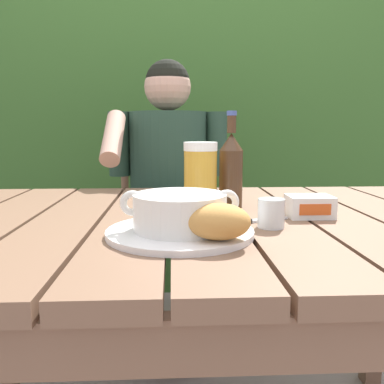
{
  "coord_description": "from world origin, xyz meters",
  "views": [
    {
      "loc": [
        -0.07,
        -0.95,
        0.95
      ],
      "look_at": [
        -0.03,
        -0.07,
        0.81
      ],
      "focal_mm": 38.05,
      "sensor_mm": 36.0,
      "label": 1
    }
  ],
  "objects_px": {
    "soup_bowl": "(180,211)",
    "beer_glass": "(200,176)",
    "chair_near_diner": "(169,230)",
    "bread_roll": "(218,221)",
    "table_knife": "(249,221)",
    "butter_tub": "(310,206)",
    "serving_plate": "(180,232)",
    "beer_bottle": "(231,169)",
    "person_eating": "(168,185)",
    "water_glass_small": "(271,213)"
  },
  "relations": [
    {
      "from": "soup_bowl",
      "to": "beer_glass",
      "type": "bearing_deg",
      "value": 77.2
    },
    {
      "from": "chair_near_diner",
      "to": "bread_roll",
      "type": "height_order",
      "value": "chair_near_diner"
    },
    {
      "from": "soup_bowl",
      "to": "table_knife",
      "type": "distance_m",
      "value": 0.19
    },
    {
      "from": "butter_tub",
      "to": "bread_roll",
      "type": "bearing_deg",
      "value": -136.78
    },
    {
      "from": "soup_bowl",
      "to": "table_knife",
      "type": "xyz_separation_m",
      "value": [
        0.15,
        0.1,
        -0.04
      ]
    },
    {
      "from": "bread_roll",
      "to": "table_knife",
      "type": "bearing_deg",
      "value": 63.14
    },
    {
      "from": "soup_bowl",
      "to": "bread_roll",
      "type": "xyz_separation_m",
      "value": [
        0.07,
        -0.08,
        -0.0
      ]
    },
    {
      "from": "bread_roll",
      "to": "chair_near_diner",
      "type": "bearing_deg",
      "value": 94.75
    },
    {
      "from": "serving_plate",
      "to": "soup_bowl",
      "type": "height_order",
      "value": "soup_bowl"
    },
    {
      "from": "beer_glass",
      "to": "beer_bottle",
      "type": "xyz_separation_m",
      "value": [
        0.08,
        0.03,
        0.02
      ]
    },
    {
      "from": "chair_near_diner",
      "to": "beer_glass",
      "type": "distance_m",
      "value": 0.91
    },
    {
      "from": "chair_near_diner",
      "to": "person_eating",
      "type": "xyz_separation_m",
      "value": [
        -0.0,
        -0.19,
        0.24
      ]
    },
    {
      "from": "person_eating",
      "to": "beer_bottle",
      "type": "bearing_deg",
      "value": -74.18
    },
    {
      "from": "water_glass_small",
      "to": "table_knife",
      "type": "xyz_separation_m",
      "value": [
        -0.04,
        0.04,
        -0.03
      ]
    },
    {
      "from": "soup_bowl",
      "to": "table_knife",
      "type": "relative_size",
      "value": 1.44
    },
    {
      "from": "soup_bowl",
      "to": "beer_bottle",
      "type": "xyz_separation_m",
      "value": [
        0.14,
        0.28,
        0.05
      ]
    },
    {
      "from": "water_glass_small",
      "to": "chair_near_diner",
      "type": "bearing_deg",
      "value": 102.32
    },
    {
      "from": "serving_plate",
      "to": "beer_bottle",
      "type": "bearing_deg",
      "value": 63.27
    },
    {
      "from": "serving_plate",
      "to": "table_knife",
      "type": "bearing_deg",
      "value": 32.69
    },
    {
      "from": "beer_bottle",
      "to": "serving_plate",
      "type": "bearing_deg",
      "value": -116.73
    },
    {
      "from": "person_eating",
      "to": "water_glass_small",
      "type": "distance_m",
      "value": 0.86
    },
    {
      "from": "beer_glass",
      "to": "butter_tub",
      "type": "distance_m",
      "value": 0.28
    },
    {
      "from": "serving_plate",
      "to": "beer_bottle",
      "type": "distance_m",
      "value": 0.32
    },
    {
      "from": "person_eating",
      "to": "beer_glass",
      "type": "height_order",
      "value": "person_eating"
    },
    {
      "from": "water_glass_small",
      "to": "table_knife",
      "type": "height_order",
      "value": "water_glass_small"
    },
    {
      "from": "beer_glass",
      "to": "bread_roll",
      "type": "bearing_deg",
      "value": -88.26
    },
    {
      "from": "beer_bottle",
      "to": "bread_roll",
      "type": "bearing_deg",
      "value": -101.76
    },
    {
      "from": "chair_near_diner",
      "to": "person_eating",
      "type": "relative_size",
      "value": 0.78
    },
    {
      "from": "soup_bowl",
      "to": "beer_glass",
      "type": "height_order",
      "value": "beer_glass"
    },
    {
      "from": "soup_bowl",
      "to": "water_glass_small",
      "type": "distance_m",
      "value": 0.2
    },
    {
      "from": "soup_bowl",
      "to": "table_knife",
      "type": "bearing_deg",
      "value": 32.69
    },
    {
      "from": "beer_bottle",
      "to": "butter_tub",
      "type": "relative_size",
      "value": 2.44
    },
    {
      "from": "butter_tub",
      "to": "water_glass_small",
      "type": "bearing_deg",
      "value": -139.9
    },
    {
      "from": "table_knife",
      "to": "chair_near_diner",
      "type": "bearing_deg",
      "value": 100.7
    },
    {
      "from": "beer_bottle",
      "to": "water_glass_small",
      "type": "bearing_deg",
      "value": -76.26
    },
    {
      "from": "water_glass_small",
      "to": "serving_plate",
      "type": "bearing_deg",
      "value": -164.22
    },
    {
      "from": "chair_near_diner",
      "to": "beer_bottle",
      "type": "distance_m",
      "value": 0.9
    },
    {
      "from": "soup_bowl",
      "to": "beer_bottle",
      "type": "bearing_deg",
      "value": 63.27
    },
    {
      "from": "person_eating",
      "to": "bread_roll",
      "type": "bearing_deg",
      "value": -84.13
    },
    {
      "from": "chair_near_diner",
      "to": "water_glass_small",
      "type": "relative_size",
      "value": 15.64
    },
    {
      "from": "chair_near_diner",
      "to": "beer_glass",
      "type": "height_order",
      "value": "chair_near_diner"
    },
    {
      "from": "beer_bottle",
      "to": "butter_tub",
      "type": "height_order",
      "value": "beer_bottle"
    },
    {
      "from": "serving_plate",
      "to": "beer_glass",
      "type": "bearing_deg",
      "value": 77.2
    },
    {
      "from": "bread_roll",
      "to": "butter_tub",
      "type": "relative_size",
      "value": 1.27
    },
    {
      "from": "beer_bottle",
      "to": "water_glass_small",
      "type": "xyz_separation_m",
      "value": [
        0.05,
        -0.22,
        -0.07
      ]
    },
    {
      "from": "bread_roll",
      "to": "beer_bottle",
      "type": "xyz_separation_m",
      "value": [
        0.07,
        0.35,
        0.06
      ]
    },
    {
      "from": "table_knife",
      "to": "soup_bowl",
      "type": "bearing_deg",
      "value": -147.31
    },
    {
      "from": "beer_glass",
      "to": "table_knife",
      "type": "height_order",
      "value": "beer_glass"
    },
    {
      "from": "person_eating",
      "to": "beer_bottle",
      "type": "height_order",
      "value": "person_eating"
    },
    {
      "from": "butter_tub",
      "to": "beer_bottle",
      "type": "bearing_deg",
      "value": 143.64
    }
  ]
}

